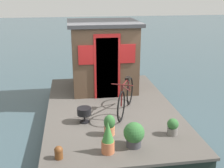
% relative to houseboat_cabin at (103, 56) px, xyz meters
% --- Properties ---
extents(ground_plane, '(60.00, 60.00, 0.00)m').
position_rel_houseboat_cabin_xyz_m(ground_plane, '(-1.49, 0.00, -1.46)').
color(ground_plane, '#384C54').
extents(houseboat_deck, '(5.21, 3.25, 0.43)m').
position_rel_houseboat_cabin_xyz_m(houseboat_deck, '(-1.49, 0.00, -1.24)').
color(houseboat_deck, '#4C4742').
rests_on(houseboat_deck, ground_plane).
extents(houseboat_cabin, '(1.84, 2.05, 2.04)m').
position_rel_houseboat_cabin_xyz_m(houseboat_cabin, '(0.00, 0.00, 0.00)').
color(houseboat_cabin, '#4C3828').
rests_on(houseboat_cabin, houseboat_deck).
extents(bicycle, '(1.64, 0.77, 0.87)m').
position_rel_houseboat_cabin_xyz_m(bicycle, '(-1.84, -0.32, -0.63)').
color(bicycle, black).
rests_on(bicycle, houseboat_deck).
extents(potted_plant_fern, '(0.24, 0.24, 0.45)m').
position_rel_houseboat_cabin_xyz_m(potted_plant_fern, '(-2.93, 0.24, -0.81)').
color(potted_plant_fern, '#C6754C').
rests_on(potted_plant_fern, houseboat_deck).
extents(potted_plant_mint, '(0.25, 0.25, 0.65)m').
position_rel_houseboat_cabin_xyz_m(potted_plant_mint, '(-3.59, 0.37, -0.72)').
color(potted_plant_mint, '#B2603D').
rests_on(potted_plant_mint, houseboat_deck).
extents(potted_plant_sage, '(0.24, 0.24, 0.36)m').
position_rel_houseboat_cabin_xyz_m(potted_plant_sage, '(-3.13, -1.07, -0.84)').
color(potted_plant_sage, slate).
rests_on(potted_plant_sage, houseboat_deck).
extents(potted_plant_lavender, '(0.41, 0.41, 0.50)m').
position_rel_houseboat_cabin_xyz_m(potted_plant_lavender, '(-3.45, -0.16, -0.77)').
color(potted_plant_lavender, '#38383D').
rests_on(potted_plant_lavender, houseboat_deck).
extents(charcoal_grill, '(0.33, 0.33, 0.35)m').
position_rel_houseboat_cabin_xyz_m(charcoal_grill, '(-2.26, 0.73, -0.78)').
color(charcoal_grill, black).
rests_on(charcoal_grill, houseboat_deck).
extents(mooring_bollard, '(0.16, 0.16, 0.25)m').
position_rel_houseboat_cabin_xyz_m(mooring_bollard, '(-3.65, 1.28, -0.90)').
color(mooring_bollard, brown).
rests_on(mooring_bollard, houseboat_deck).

